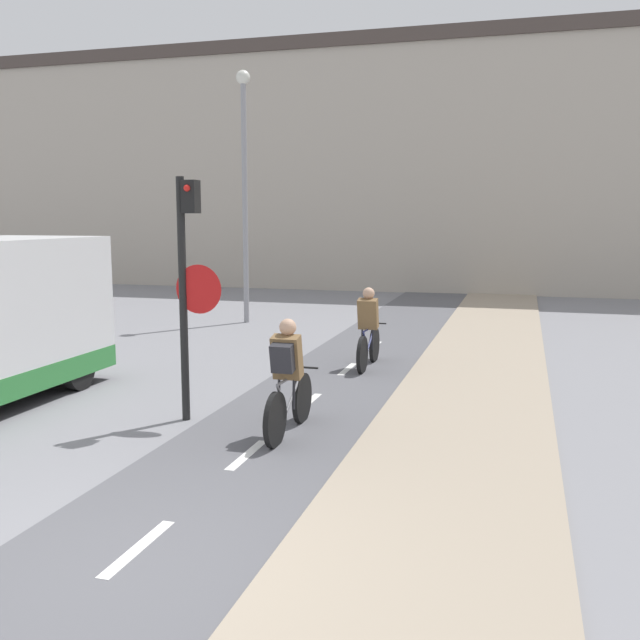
# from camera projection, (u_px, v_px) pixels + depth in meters

# --- Properties ---
(ground_plane) EXTENTS (120.00, 120.00, 0.00)m
(ground_plane) POSITION_uv_depth(u_px,v_px,m) (105.00, 579.00, 5.60)
(ground_plane) COLOR gray
(bike_lane) EXTENTS (2.31, 60.00, 0.02)m
(bike_lane) POSITION_uv_depth(u_px,v_px,m) (106.00, 577.00, 5.60)
(bike_lane) COLOR #56565B
(bike_lane) RESTS_ON ground_plane
(sidewalk_strip) EXTENTS (2.40, 60.00, 0.05)m
(sidewalk_strip) POSITION_uv_depth(u_px,v_px,m) (403.00, 622.00, 4.95)
(sidewalk_strip) COLOR gray
(sidewalk_strip) RESTS_ON ground_plane
(building_row_background) EXTENTS (60.00, 5.20, 9.52)m
(building_row_background) POSITION_uv_depth(u_px,v_px,m) (447.00, 167.00, 28.11)
(building_row_background) COLOR #B2A899
(building_row_background) RESTS_ON ground_plane
(traffic_light_pole) EXTENTS (0.67, 0.25, 3.35)m
(traffic_light_pole) POSITION_uv_depth(u_px,v_px,m) (188.00, 273.00, 9.67)
(traffic_light_pole) COLOR black
(traffic_light_pole) RESTS_ON ground_plane
(street_lamp_far) EXTENTS (0.36, 0.36, 6.55)m
(street_lamp_far) POSITION_uv_depth(u_px,v_px,m) (244.00, 170.00, 18.64)
(street_lamp_far) COLOR gray
(street_lamp_far) RESTS_ON ground_plane
(cyclist_near) EXTENTS (0.46, 1.81, 1.54)m
(cyclist_near) POSITION_uv_depth(u_px,v_px,m) (288.00, 381.00, 9.16)
(cyclist_near) COLOR black
(cyclist_near) RESTS_ON ground_plane
(cyclist_far) EXTENTS (0.46, 1.77, 1.52)m
(cyclist_far) POSITION_uv_depth(u_px,v_px,m) (368.00, 333.00, 13.30)
(cyclist_far) COLOR black
(cyclist_far) RESTS_ON ground_plane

